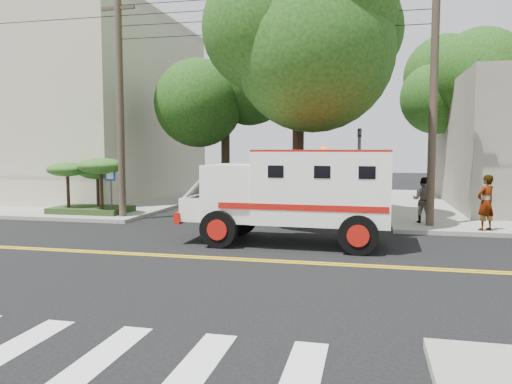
# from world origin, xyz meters

# --- Properties ---
(ground) EXTENTS (100.00, 100.00, 0.00)m
(ground) POSITION_xyz_m (0.00, 0.00, 0.00)
(ground) COLOR black
(ground) RESTS_ON ground
(sidewalk_nw) EXTENTS (17.00, 17.00, 0.15)m
(sidewalk_nw) POSITION_xyz_m (-13.50, 13.50, 0.07)
(sidewalk_nw) COLOR gray
(sidewalk_nw) RESTS_ON ground
(building_left) EXTENTS (16.00, 14.00, 10.00)m
(building_left) POSITION_xyz_m (-15.50, 15.00, 5.15)
(building_left) COLOR #B6B295
(building_left) RESTS_ON sidewalk_nw
(utility_pole_left) EXTENTS (0.28, 0.28, 9.00)m
(utility_pole_left) POSITION_xyz_m (-5.60, 6.00, 4.50)
(utility_pole_left) COLOR #382D23
(utility_pole_left) RESTS_ON ground
(utility_pole_right) EXTENTS (0.28, 0.28, 9.00)m
(utility_pole_right) POSITION_xyz_m (6.30, 6.20, 4.50)
(utility_pole_right) COLOR #382D23
(utility_pole_right) RESTS_ON ground
(tree_main) EXTENTS (6.08, 5.70, 9.85)m
(tree_main) POSITION_xyz_m (1.94, 6.21, 7.20)
(tree_main) COLOR black
(tree_main) RESTS_ON ground
(tree_left) EXTENTS (4.48, 4.20, 7.70)m
(tree_left) POSITION_xyz_m (-2.68, 11.79, 5.73)
(tree_left) COLOR black
(tree_left) RESTS_ON ground
(tree_right) EXTENTS (4.80, 4.50, 8.20)m
(tree_right) POSITION_xyz_m (8.84, 15.77, 6.09)
(tree_right) COLOR black
(tree_right) RESTS_ON ground
(traffic_signal) EXTENTS (0.15, 0.18, 3.60)m
(traffic_signal) POSITION_xyz_m (3.80, 5.60, 2.23)
(traffic_signal) COLOR #3F3F42
(traffic_signal) RESTS_ON ground
(accessibility_sign) EXTENTS (0.45, 0.10, 2.02)m
(accessibility_sign) POSITION_xyz_m (-6.20, 6.17, 1.37)
(accessibility_sign) COLOR #3F3F42
(accessibility_sign) RESTS_ON ground
(palm_planter) EXTENTS (3.52, 2.63, 2.36)m
(palm_planter) POSITION_xyz_m (-7.44, 6.62, 1.65)
(palm_planter) COLOR #1E3314
(palm_planter) RESTS_ON sidewalk_nw
(armored_truck) EXTENTS (6.34, 2.68, 2.86)m
(armored_truck) POSITION_xyz_m (2.03, 2.46, 1.63)
(armored_truck) COLOR white
(armored_truck) RESTS_ON ground
(pedestrian_a) EXTENTS (0.82, 0.77, 1.87)m
(pedestrian_a) POSITION_xyz_m (7.99, 5.50, 1.09)
(pedestrian_a) COLOR gray
(pedestrian_a) RESTS_ON sidewalk_ne
(pedestrian_b) EXTENTS (1.02, 0.93, 1.69)m
(pedestrian_b) POSITION_xyz_m (6.13, 6.85, 1.00)
(pedestrian_b) COLOR gray
(pedestrian_b) RESTS_ON sidewalk_ne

